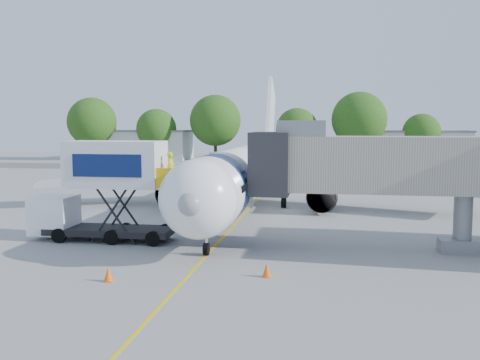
# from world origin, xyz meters

# --- Properties ---
(ground) EXTENTS (160.00, 160.00, 0.00)m
(ground) POSITION_xyz_m (0.00, 0.00, 0.00)
(ground) COLOR gray
(ground) RESTS_ON ground
(guidance_line) EXTENTS (0.15, 70.00, 0.01)m
(guidance_line) POSITION_xyz_m (0.00, 0.00, 0.01)
(guidance_line) COLOR yellow
(guidance_line) RESTS_ON ground
(taxiway_strip) EXTENTS (120.00, 10.00, 0.01)m
(taxiway_strip) POSITION_xyz_m (0.00, 42.00, 0.00)
(taxiway_strip) COLOR #59595B
(taxiway_strip) RESTS_ON ground
(aircraft) EXTENTS (34.17, 37.73, 11.35)m
(aircraft) POSITION_xyz_m (0.00, 4.12, 2.95)
(aircraft) COLOR white
(aircraft) RESTS_ON ground
(jet_bridge) EXTENTS (13.90, 3.20, 6.60)m
(jet_bridge) POSITION_xyz_m (7.99, -7.00, 4.34)
(jet_bridge) COLOR #A9A191
(jet_bridge) RESTS_ON ground
(catering_hiloader) EXTENTS (8.50, 2.44, 5.50)m
(catering_hiloader) POSITION_xyz_m (-6.26, -7.00, 2.76)
(catering_hiloader) COLOR black
(catering_hiloader) RESTS_ON ground
(ground_tug) EXTENTS (3.71, 2.86, 1.32)m
(ground_tug) POSITION_xyz_m (-2.49, -16.59, 0.69)
(ground_tug) COLOR white
(ground_tug) RESTS_ON ground
(safety_cone_a) EXTENTS (0.39, 0.39, 0.62)m
(safety_cone_a) POSITION_xyz_m (3.34, -12.75, 0.29)
(safety_cone_a) COLOR #FC5F0D
(safety_cone_a) RESTS_ON ground
(safety_cone_b) EXTENTS (0.40, 0.40, 0.63)m
(safety_cone_b) POSITION_xyz_m (-2.99, -14.42, 0.30)
(safety_cone_b) COLOR #FC5F0D
(safety_cone_b) RESTS_ON ground
(outbuilding_left) EXTENTS (18.40, 8.40, 5.30)m
(outbuilding_left) POSITION_xyz_m (-28.00, 60.00, 2.66)
(outbuilding_left) COLOR silver
(outbuilding_left) RESTS_ON ground
(outbuilding_right) EXTENTS (16.40, 7.40, 5.30)m
(outbuilding_right) POSITION_xyz_m (22.00, 62.00, 2.66)
(outbuilding_right) COLOR silver
(outbuilding_right) RESTS_ON ground
(tree_a) EXTENTS (8.73, 8.73, 11.13)m
(tree_a) POSITION_xyz_m (-35.68, 56.13, 6.76)
(tree_a) COLOR #382314
(tree_a) RESTS_ON ground
(tree_b) EXTENTS (7.14, 7.14, 9.10)m
(tree_b) POSITION_xyz_m (-24.15, 57.45, 5.52)
(tree_b) COLOR #382314
(tree_b) RESTS_ON ground
(tree_c) EXTENTS (9.08, 9.08, 11.58)m
(tree_c) POSITION_xyz_m (-13.70, 58.92, 7.03)
(tree_c) COLOR #382314
(tree_c) RESTS_ON ground
(tree_d) EXTENTS (7.16, 7.16, 9.13)m
(tree_d) POSITION_xyz_m (0.86, 57.00, 5.54)
(tree_d) COLOR #382314
(tree_d) RESTS_ON ground
(tree_e) EXTENTS (9.29, 9.29, 11.84)m
(tree_e) POSITION_xyz_m (11.27, 58.10, 7.19)
(tree_e) COLOR #382314
(tree_e) RESTS_ON ground
(tree_f) EXTENTS (6.41, 6.41, 8.17)m
(tree_f) POSITION_xyz_m (21.71, 59.70, 4.95)
(tree_f) COLOR #382314
(tree_f) RESTS_ON ground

